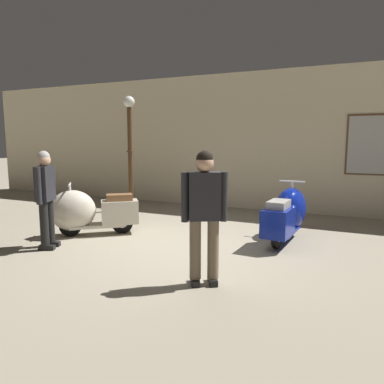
# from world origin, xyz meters

# --- Properties ---
(ground_plane) EXTENTS (60.00, 60.00, 0.00)m
(ground_plane) POSITION_xyz_m (0.00, 0.00, 0.00)
(ground_plane) COLOR gray
(showroom_back_wall) EXTENTS (18.00, 0.24, 3.51)m
(showroom_back_wall) POSITION_xyz_m (0.02, 3.96, 1.75)
(showroom_back_wall) COLOR beige
(showroom_back_wall) RESTS_ON ground
(scooter_0) EXTENTS (1.57, 1.39, 1.00)m
(scooter_0) POSITION_xyz_m (-1.96, -0.05, 0.46)
(scooter_0) COLOR black
(scooter_0) RESTS_ON ground
(scooter_1) EXTENTS (0.59, 1.73, 1.05)m
(scooter_1) POSITION_xyz_m (1.51, 1.29, 0.48)
(scooter_1) COLOR black
(scooter_1) RESTS_ON ground
(lamppost) EXTENTS (0.28, 0.28, 2.87)m
(lamppost) POSITION_xyz_m (-2.61, 2.35, 1.56)
(lamppost) COLOR #472D19
(lamppost) RESTS_ON ground
(visitor_0) EXTENTS (0.50, 0.40, 1.67)m
(visitor_0) POSITION_xyz_m (0.99, -1.33, 0.97)
(visitor_0) COLOR black
(visitor_0) RESTS_ON ground
(visitor_1) EXTENTS (0.36, 0.52, 1.63)m
(visitor_1) POSITION_xyz_m (-1.99, -0.99, 0.94)
(visitor_1) COLOR black
(visitor_1) RESTS_ON ground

